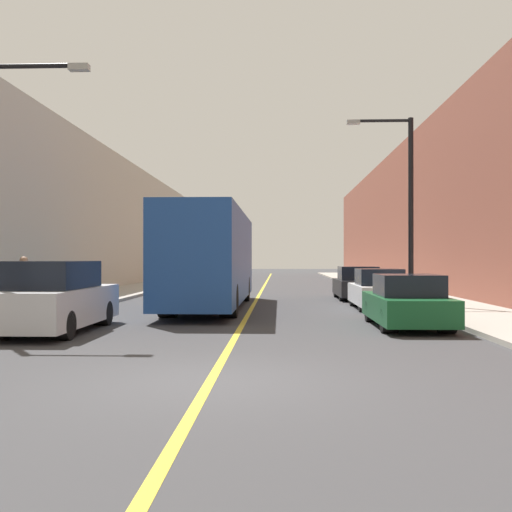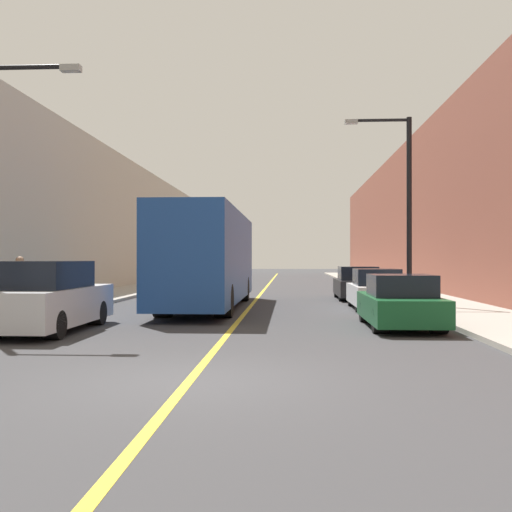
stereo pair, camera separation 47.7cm
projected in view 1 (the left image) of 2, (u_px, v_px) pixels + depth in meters
ground_plane at (210, 382)px, 9.10m from camera, size 200.00×200.00×0.00m
sidewalk_left at (150, 286)px, 39.37m from camera, size 3.23×72.00×0.13m
sidewalk_right at (378, 286)px, 38.78m from camera, size 3.23×72.00×0.13m
building_row_left at (96, 223)px, 39.53m from camera, size 4.00×72.00×8.47m
building_row_right at (434, 214)px, 38.66m from camera, size 4.00×72.00×9.50m
road_center_line at (263, 287)px, 39.08m from camera, size 0.16×72.00×0.01m
bus at (212, 257)px, 22.65m from camera, size 2.48×11.97×3.59m
parked_suv_left at (55, 299)px, 15.22m from camera, size 1.90×4.97×1.81m
car_right_near at (407, 303)px, 16.27m from camera, size 1.82×4.35×1.44m
car_right_mid at (378, 291)px, 22.18m from camera, size 1.76×4.26×1.50m
car_right_far at (357, 284)px, 27.55m from camera, size 1.90×4.40×1.51m
street_lamp_left at (1, 175)px, 14.90m from camera, size 2.56×0.24×6.64m
street_lamp_right at (405, 197)px, 23.11m from camera, size 2.56×0.24×7.19m
pedestrian at (24, 285)px, 18.32m from camera, size 0.40×0.25×1.81m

